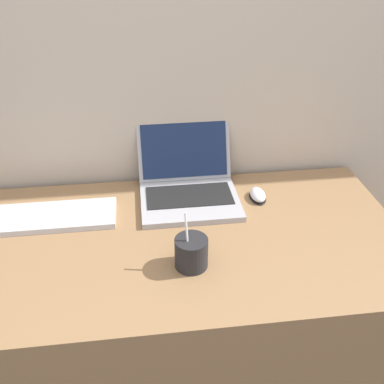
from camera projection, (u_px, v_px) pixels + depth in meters
name	position (u px, v px, depth m)	size (l,w,h in m)	color
wall_back	(159.00, 34.00, 1.46)	(7.00, 0.04, 2.50)	beige
desk	(177.00, 320.00, 1.58)	(1.45, 0.73, 0.73)	#936D47
laptop	(188.00, 183.00, 1.57)	(0.34, 0.35, 0.23)	#ADADB2
drink_cup	(191.00, 252.00, 1.26)	(0.09, 0.09, 0.17)	#232326
computer_mouse	(258.00, 195.00, 1.57)	(0.06, 0.10, 0.03)	black
external_keyboard	(56.00, 217.00, 1.47)	(0.39, 0.16, 0.02)	silver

